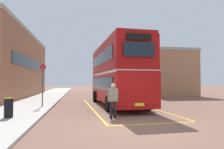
# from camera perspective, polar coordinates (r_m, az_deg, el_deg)

# --- Properties ---
(ground_plane) EXTENTS (135.60, 135.60, 0.00)m
(ground_plane) POSITION_cam_1_polar(r_m,az_deg,el_deg) (23.13, -2.40, -6.52)
(ground_plane) COLOR brown
(sidewalk_left) EXTENTS (4.00, 57.60, 0.14)m
(sidewalk_left) POSITION_cam_1_polar(r_m,az_deg,el_deg) (25.65, -17.71, -5.82)
(sidewalk_left) COLOR #B2ADA3
(sidewalk_left) RESTS_ON ground
(brick_building_left) EXTENTS (5.92, 19.13, 7.42)m
(brick_building_left) POSITION_cam_1_polar(r_m,az_deg,el_deg) (26.49, -27.36, 2.32)
(brick_building_left) COLOR #9E6647
(brick_building_left) RESTS_ON ground
(depot_building_right) EXTENTS (6.57, 12.21, 5.97)m
(depot_building_right) POSITION_cam_1_polar(r_m,az_deg,el_deg) (31.40, 12.23, 0.21)
(depot_building_right) COLOR #AD7A56
(depot_building_right) RESTS_ON ground
(double_decker_bus) EXTENTS (3.28, 10.49, 4.75)m
(double_decker_bus) POSITION_cam_1_polar(r_m,az_deg,el_deg) (16.20, 1.32, 0.39)
(double_decker_bus) COLOR black
(double_decker_bus) RESTS_ON ground
(single_deck_bus) EXTENTS (2.94, 8.28, 3.02)m
(single_deck_bus) POSITION_cam_1_polar(r_m,az_deg,el_deg) (32.31, -0.02, -2.29)
(single_deck_bus) COLOR black
(single_deck_bus) RESTS_ON ground
(pedestrian_boarding) EXTENTS (0.56, 0.38, 1.76)m
(pedestrian_boarding) POSITION_cam_1_polar(r_m,az_deg,el_deg) (10.56, 0.25, -6.46)
(pedestrian_boarding) COLOR black
(pedestrian_boarding) RESTS_ON ground
(litter_bin) EXTENTS (0.43, 0.43, 0.95)m
(litter_bin) POSITION_cam_1_polar(r_m,az_deg,el_deg) (11.15, -26.55, -8.15)
(litter_bin) COLOR black
(litter_bin) RESTS_ON sidewalk_left
(bus_stop_sign) EXTENTS (0.44, 0.08, 2.94)m
(bus_stop_sign) POSITION_cam_1_polar(r_m,az_deg,el_deg) (15.12, -18.55, -1.69)
(bus_stop_sign) COLOR #4C4C51
(bus_stop_sign) RESTS_ON sidewalk_left
(bay_marking_yellow) EXTENTS (4.92, 12.60, 0.01)m
(bay_marking_yellow) POSITION_cam_1_polar(r_m,az_deg,el_deg) (14.42, 2.92, -9.31)
(bay_marking_yellow) COLOR gold
(bay_marking_yellow) RESTS_ON ground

